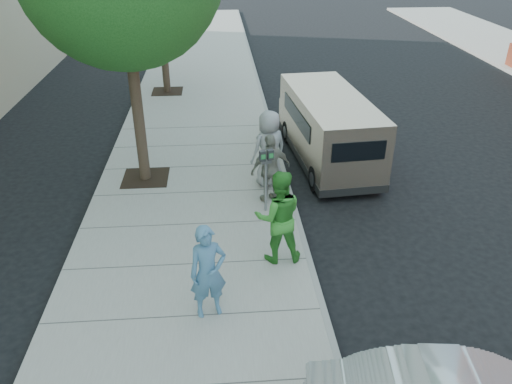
# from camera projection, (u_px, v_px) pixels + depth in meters

# --- Properties ---
(ground) EXTENTS (120.00, 120.00, 0.00)m
(ground) POSITION_uv_depth(u_px,v_px,m) (236.00, 227.00, 11.46)
(ground) COLOR black
(ground) RESTS_ON ground
(sidewalk) EXTENTS (5.00, 60.00, 0.15)m
(sidewalk) POSITION_uv_depth(u_px,v_px,m) (192.00, 227.00, 11.36)
(sidewalk) COLOR gray
(sidewalk) RESTS_ON ground
(curb_face) EXTENTS (0.12, 60.00, 0.16)m
(curb_face) POSITION_uv_depth(u_px,v_px,m) (298.00, 222.00, 11.52)
(curb_face) COLOR gray
(curb_face) RESTS_ON ground
(parking_meter) EXTENTS (0.34, 0.19, 1.56)m
(parking_meter) POSITION_uv_depth(u_px,v_px,m) (266.00, 168.00, 11.29)
(parking_meter) COLOR gray
(parking_meter) RESTS_ON sidewalk
(van) EXTENTS (2.19, 5.42, 1.96)m
(van) POSITION_uv_depth(u_px,v_px,m) (327.00, 127.00, 14.16)
(van) COLOR #CCAE92
(van) RESTS_ON ground
(person_officer) EXTENTS (0.73, 0.57, 1.76)m
(person_officer) POSITION_uv_depth(u_px,v_px,m) (208.00, 272.00, 8.37)
(person_officer) COLOR teal
(person_officer) RESTS_ON sidewalk
(person_green_shirt) EXTENTS (0.97, 0.76, 1.96)m
(person_green_shirt) POSITION_uv_depth(u_px,v_px,m) (278.00, 217.00, 9.72)
(person_green_shirt) COLOR #358E2E
(person_green_shirt) RESTS_ON sidewalk
(person_gray_shirt) EXTENTS (1.14, 0.99, 1.97)m
(person_gray_shirt) POSITION_uv_depth(u_px,v_px,m) (269.00, 149.00, 12.59)
(person_gray_shirt) COLOR #959598
(person_gray_shirt) RESTS_ON sidewalk
(person_striped_polo) EXTENTS (1.10, 0.76, 1.74)m
(person_striped_polo) POSITION_uv_depth(u_px,v_px,m) (271.00, 169.00, 11.84)
(person_striped_polo) COLOR gray
(person_striped_polo) RESTS_ON sidewalk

